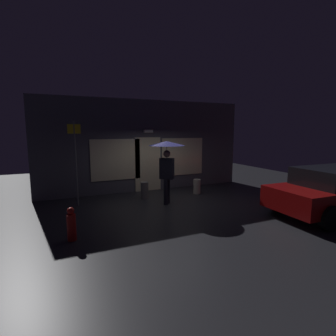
{
  "coord_description": "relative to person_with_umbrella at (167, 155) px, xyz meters",
  "views": [
    {
      "loc": [
        -3.54,
        -7.76,
        2.49
      ],
      "look_at": [
        -0.04,
        0.06,
        1.23
      ],
      "focal_mm": 27.6,
      "sensor_mm": 36.0,
      "label": 1
    }
  ],
  "objects": [
    {
      "name": "fire_hydrant",
      "position": [
        -3.17,
        -1.83,
        -1.3
      ],
      "size": [
        0.2,
        0.2,
        0.77
      ],
      "color": "#B21914",
      "rests_on": "ground"
    },
    {
      "name": "sidewalk_bollard",
      "position": [
        -0.47,
        0.97,
        -1.36
      ],
      "size": [
        0.28,
        0.28,
        0.61
      ],
      "primitive_type": "cylinder",
      "color": "slate",
      "rests_on": "ground"
    },
    {
      "name": "building_facade",
      "position": [
        0.09,
        2.28,
        0.17
      ],
      "size": [
        8.65,
        0.48,
        3.7
      ],
      "color": "#4C4C56",
      "rests_on": "ground"
    },
    {
      "name": "person_with_umbrella",
      "position": [
        0.0,
        0.0,
        0.0
      ],
      "size": [
        1.2,
        1.2,
        2.13
      ],
      "rotation": [
        0.0,
        0.0,
        -0.74
      ],
      "color": "black",
      "rests_on": "ground"
    },
    {
      "name": "sidewalk_bollard_2",
      "position": [
        1.66,
        0.81,
        -1.38
      ],
      "size": [
        0.29,
        0.29,
        0.57
      ],
      "primitive_type": "cylinder",
      "color": "#B2A899",
      "rests_on": "ground"
    },
    {
      "name": "street_sign_post",
      "position": [
        -2.8,
        0.99,
        -0.1
      ],
      "size": [
        0.4,
        0.07,
        2.78
      ],
      "color": "#595B60",
      "rests_on": "ground"
    },
    {
      "name": "ground_plane",
      "position": [
        0.09,
        -0.06,
        -1.66
      ],
      "size": [
        18.0,
        18.0,
        0.0
      ],
      "primitive_type": "plane",
      "color": "#26262B"
    }
  ]
}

